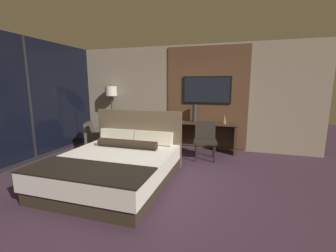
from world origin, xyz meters
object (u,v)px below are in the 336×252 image
desk (204,132)px  desk_chair (205,137)px  floor_lamp (111,96)px  tv (207,90)px  vase_short (224,119)px  book (211,122)px  vase_tall (195,113)px  armchair_by_window (100,140)px  bed (116,165)px

desk → desk_chair: bearing=-80.9°
floor_lamp → tv: bearing=3.7°
vase_short → book: bearing=177.3°
desk → vase_tall: 0.56m
tv → book: size_ratio=4.93×
armchair_by_window → book: 3.08m
bed → tv: (1.26, 2.63, 1.31)m
desk_chair → vase_tall: size_ratio=1.93×
armchair_by_window → desk_chair: bearing=-116.0°
vase_tall → armchair_by_window: bearing=-163.6°
desk_chair → floor_lamp: 3.08m
tv → vase_short: size_ratio=5.47×
vase_tall → book: bearing=-3.3°
bed → desk: size_ratio=1.36×
desk_chair → armchair_by_window: bearing=171.8°
desk → vase_short: 0.62m
desk_chair → vase_tall: 0.92m
bed → vase_tall: (0.98, 2.50, 0.69)m
armchair_by_window → floor_lamp: size_ratio=0.58×
tv → floor_lamp: bearing=-176.3°
desk_chair → floor_lamp: size_ratio=0.52×
floor_lamp → desk_chair: bearing=-12.7°
tv → vase_short: tv is taller
tv → armchair_by_window: bearing=-162.6°
desk → armchair_by_window: (-2.77, -0.68, -0.26)m
armchair_by_window → vase_short: size_ratio=4.26×
floor_lamp → vase_tall: size_ratio=3.72×
desk → desk_chair: desk_chair is taller
tv → desk_chair: tv is taller
desk_chair → vase_short: size_ratio=3.80×
desk → vase_short: (0.50, 0.01, 0.37)m
floor_lamp → vase_short: floor_lamp is taller
vase_short → floor_lamp: bearing=-179.9°
desk_chair → floor_lamp: bearing=158.2°
bed → floor_lamp: bearing=121.5°
tv → floor_lamp: (-2.76, -0.18, -0.18)m
desk → vase_tall: (-0.28, 0.05, 0.48)m
desk_chair → floor_lamp: floor_lamp is taller
tv → vase_tall: bearing=-154.5°
bed → floor_lamp: size_ratio=1.32×
bed → tv: tv is taller
desk → tv: bearing=90.0°
bed → desk_chair: bearing=52.9°
bed → vase_short: bearing=54.3°
desk → floor_lamp: 2.91m
floor_lamp → book: (2.94, 0.02, -0.65)m
desk → tv: (0.00, 0.19, 1.10)m
bed → book: (1.44, 2.47, 0.48)m
bed → book: 2.90m
vase_short → book: (-0.33, 0.02, -0.10)m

